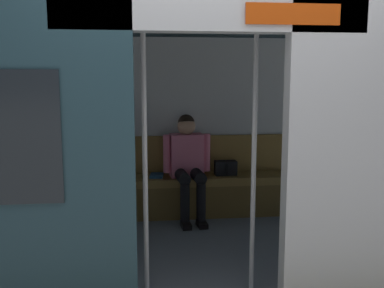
% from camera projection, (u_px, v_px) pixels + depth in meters
% --- Properties ---
extents(train_car, '(6.40, 2.92, 2.21)m').
position_uv_depth(train_car, '(182.00, 94.00, 3.92)').
color(train_car, silver).
rests_on(train_car, ground_plane).
extents(bench_seat, '(2.65, 0.44, 0.47)m').
position_uv_depth(bench_seat, '(178.00, 186.00, 5.20)').
color(bench_seat, olive).
rests_on(bench_seat, ground_plane).
extents(person_seated, '(0.55, 0.69, 1.20)m').
position_uv_depth(person_seated, '(188.00, 159.00, 5.11)').
color(person_seated, pink).
rests_on(person_seated, ground_plane).
extents(handbag, '(0.26, 0.15, 0.17)m').
position_uv_depth(handbag, '(226.00, 168.00, 5.28)').
color(handbag, black).
rests_on(handbag, bench_seat).
extents(book, '(0.18, 0.24, 0.03)m').
position_uv_depth(book, '(157.00, 176.00, 5.19)').
color(book, '#26598C').
rests_on(book, bench_seat).
extents(grab_pole_door, '(0.04, 0.04, 2.07)m').
position_uv_depth(grab_pole_door, '(145.00, 163.00, 3.11)').
color(grab_pole_door, silver).
rests_on(grab_pole_door, ground_plane).
extents(grab_pole_far, '(0.04, 0.04, 2.07)m').
position_uv_depth(grab_pole_far, '(254.00, 159.00, 3.26)').
color(grab_pole_far, silver).
rests_on(grab_pole_far, ground_plane).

